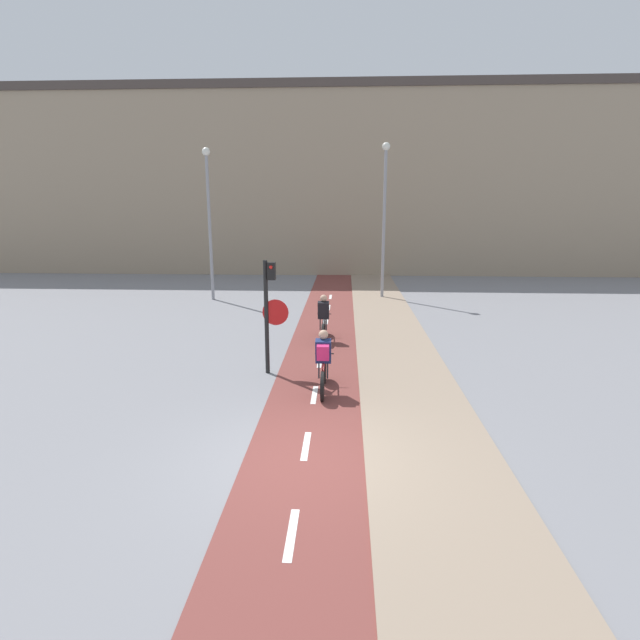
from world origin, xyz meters
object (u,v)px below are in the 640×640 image
Objects in this scene: street_lamp_sidewalk at (384,205)px; cyclist_far at (323,320)px; cyclist_near at (323,363)px; traffic_light_pole at (270,304)px; street_lamp_far at (209,209)px.

cyclist_far is at bearing -107.43° from street_lamp_sidewalk.
cyclist_near is 4.58m from cyclist_far.
street_lamp_sidewalk is (3.67, 11.01, 2.42)m from traffic_light_pole.
cyclist_far is at bearing -51.84° from street_lamp_far.
cyclist_near is 1.02× the size of cyclist_far.
street_lamp_sidewalk reaches higher than street_lamp_far.
street_lamp_sidewalk is at bearing 72.57° from cyclist_far.
cyclist_near is at bearing -63.89° from street_lamp_far.
traffic_light_pole is 3.67m from cyclist_far.
cyclist_near is at bearing -42.67° from traffic_light_pole.
street_lamp_far is 13.23m from cyclist_near.
traffic_light_pole is 11.23m from street_lamp_far.
cyclist_near is (5.63, -11.48, -3.40)m from street_lamp_far.
traffic_light_pole is 1.63× the size of cyclist_near.
street_lamp_sidewalk reaches higher than traffic_light_pole.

